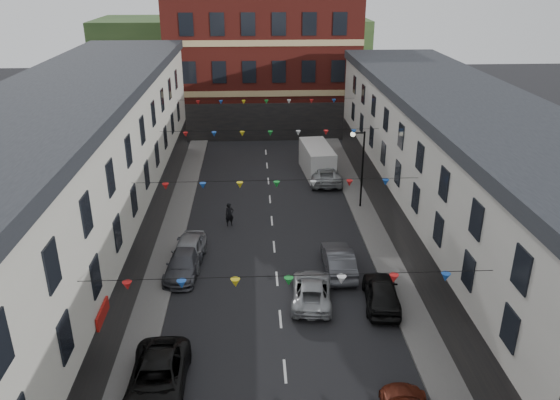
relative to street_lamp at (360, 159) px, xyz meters
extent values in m
plane|color=black|center=(-6.55, -14.00, -3.90)|extent=(160.00, 160.00, 0.00)
cube|color=#605E5B|center=(-13.45, -12.00, -3.83)|extent=(1.80, 64.00, 0.15)
cube|color=#605E5B|center=(0.35, -12.00, -3.83)|extent=(1.80, 64.00, 0.15)
cube|color=beige|center=(-18.35, -13.00, 1.10)|extent=(8.00, 56.00, 10.00)
cube|color=black|center=(-18.35, -13.00, 6.45)|extent=(8.40, 56.00, 0.70)
cube|color=black|center=(-14.30, -13.00, -2.30)|extent=(0.12, 56.00, 3.20)
cube|color=#B9B5AD|center=(5.25, -13.00, 0.60)|extent=(8.00, 56.00, 9.00)
cube|color=black|center=(5.25, -13.00, 5.45)|extent=(8.40, 56.00, 0.70)
cube|color=black|center=(1.20, -13.00, -2.30)|extent=(0.12, 56.00, 3.20)
cube|color=maroon|center=(-6.55, 24.00, 3.60)|extent=(20.00, 12.00, 15.00)
cube|color=maroon|center=(-14.05, 21.00, 8.10)|extent=(5.00, 5.00, 24.00)
cube|color=#2C4922|center=(-10.55, 48.00, 1.10)|extent=(40.00, 14.00, 10.00)
cylinder|color=black|center=(0.25, 0.00, -0.90)|extent=(0.14, 0.14, 6.00)
cylinder|color=black|center=(-0.15, 0.00, 2.00)|extent=(0.90, 0.10, 0.10)
sphere|color=beige|center=(-0.60, 0.00, 1.90)|extent=(0.36, 0.36, 0.36)
imported|color=black|center=(-12.05, -19.06, -3.17)|extent=(2.45, 5.28, 1.47)
imported|color=#484951|center=(-12.05, -9.11, -3.24)|extent=(2.26, 4.73, 1.33)
imported|color=gray|center=(-11.92, -7.73, -3.13)|extent=(2.23, 4.70, 1.55)
imported|color=black|center=(-1.05, -12.97, -3.14)|extent=(2.27, 4.64, 1.52)
imported|color=#484A4F|center=(-2.84, -9.33, -3.14)|extent=(1.65, 4.66, 1.53)
imported|color=#9C9FA1|center=(-1.79, 5.76, -3.13)|extent=(2.60, 5.57, 1.54)
imported|color=#A1A4A7|center=(-4.75, -12.34, -3.26)|extent=(2.65, 4.85, 1.29)
cube|color=silver|center=(-2.21, 7.69, -2.62)|extent=(2.72, 5.96, 2.56)
imported|color=black|center=(-9.55, -2.64, -3.05)|extent=(0.72, 0.60, 1.71)
camera|label=1|loc=(-7.78, -37.62, 12.89)|focal=35.00mm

